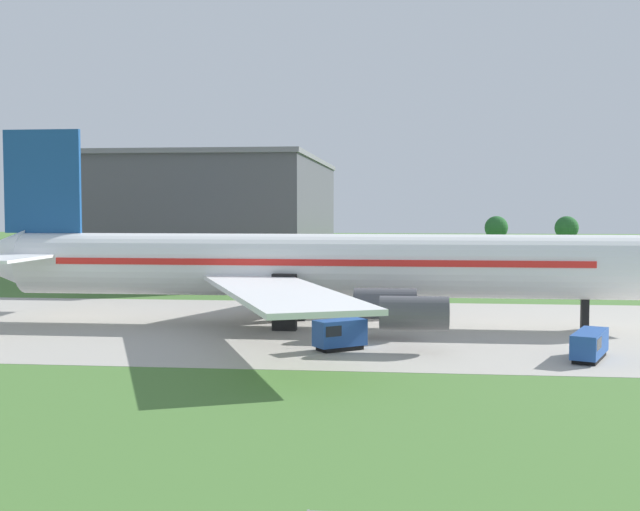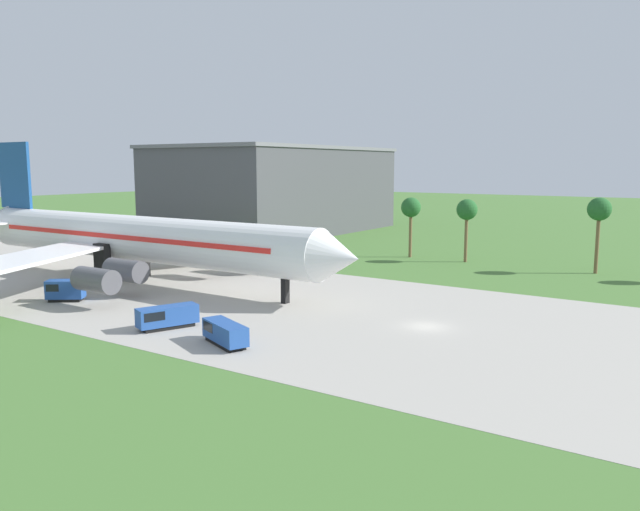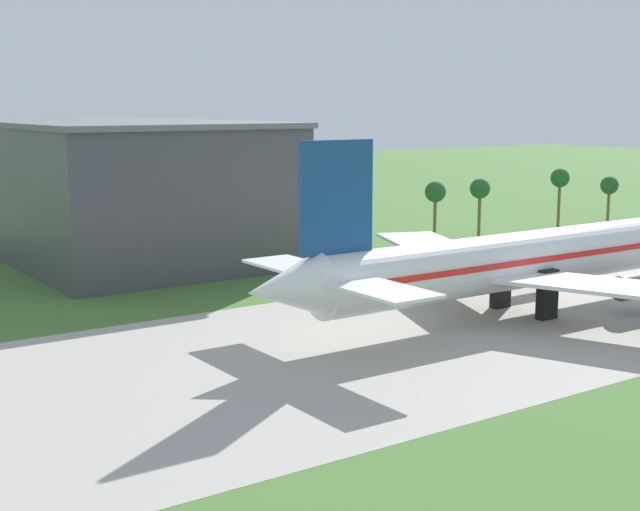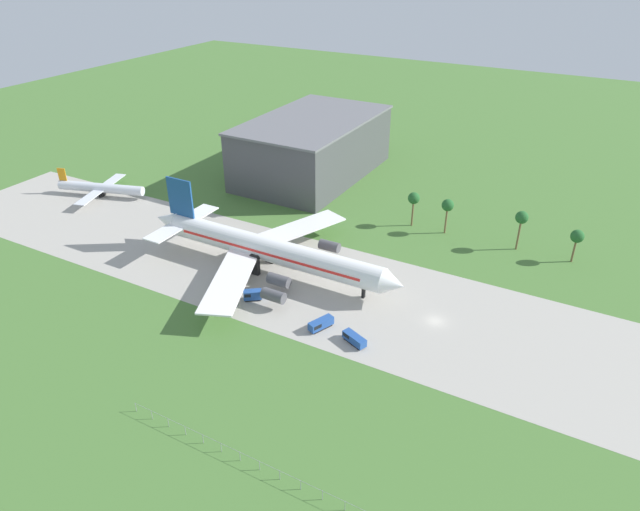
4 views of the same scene
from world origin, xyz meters
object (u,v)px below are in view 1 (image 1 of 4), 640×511
at_px(fuel_truck, 589,345).
at_px(terminal_building, 224,216).
at_px(catering_van, 339,334).
at_px(jet_airliner, 307,266).

bearing_deg(fuel_truck, terminal_building, 120.52).
distance_m(catering_van, terminal_building, 86.18).
xyz_separation_m(jet_airliner, terminal_building, (-24.08, 66.66, 4.42)).
height_order(jet_airliner, terminal_building, terminal_building).
bearing_deg(catering_van, fuel_truck, -6.38).
height_order(catering_van, terminal_building, terminal_building).
bearing_deg(jet_airliner, terminal_building, 109.86).
relative_size(jet_airliner, catering_van, 16.18).
xyz_separation_m(fuel_truck, catering_van, (-20.40, 2.28, 0.17)).
relative_size(jet_airliner, terminal_building, 1.26).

